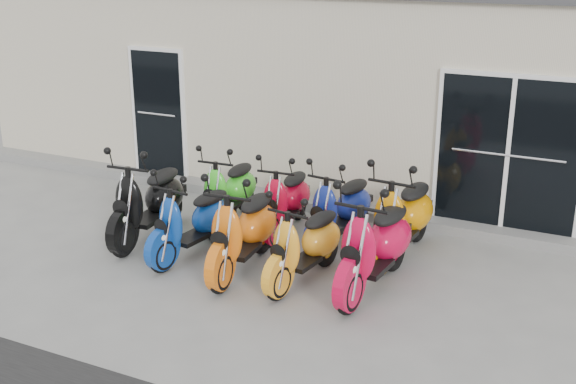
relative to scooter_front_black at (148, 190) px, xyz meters
The scene contains 14 objects.
ground 1.95m from the scooter_front_black, ahead, with size 80.00×80.00×0.00m, color gray.
building 5.67m from the scooter_front_black, 71.06° to the left, with size 14.00×6.00×3.20m, color beige.
front_step 2.86m from the scooter_front_black, 49.32° to the left, with size 14.00×0.40×0.15m, color gray.
door_left 2.71m from the scooter_front_black, 121.45° to the left, with size 1.07×0.08×2.22m, color black.
door_right 4.99m from the scooter_front_black, 27.13° to the left, with size 2.02×0.08×2.22m, color black.
scooter_front_black is the anchor object (origin of this frame).
scooter_front_blue 0.92m from the scooter_front_black, 15.44° to the right, with size 0.63×1.73×1.28m, color #0E3D9B, non-canonical shape.
scooter_front_orange_a 1.73m from the scooter_front_black, 11.74° to the right, with size 0.69×1.90×1.40m, color orange, non-canonical shape.
scooter_front_orange_b 2.54m from the scooter_front_black, ahead, with size 0.62×1.70×1.25m, color #FFA722, non-canonical shape.
scooter_front_red 3.36m from the scooter_front_black, ahead, with size 0.73×1.99×1.47m, color red, non-canonical shape.
scooter_back_green 1.24m from the scooter_front_black, 56.31° to the left, with size 0.63×1.72×1.27m, color #3EDA28, non-canonical shape.
scooter_back_red 1.93m from the scooter_front_black, 32.94° to the left, with size 0.62×1.69×1.25m, color red, non-canonical shape.
scooter_back_blue 2.66m from the scooter_front_black, 22.65° to the left, with size 0.63×1.74×1.29m, color navy, non-canonical shape.
scooter_back_yellow 3.49m from the scooter_front_black, 15.36° to the left, with size 0.70×1.94×1.43m, color orange, non-canonical shape.
Camera 1 is at (4.00, -7.71, 3.94)m, focal length 45.00 mm.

